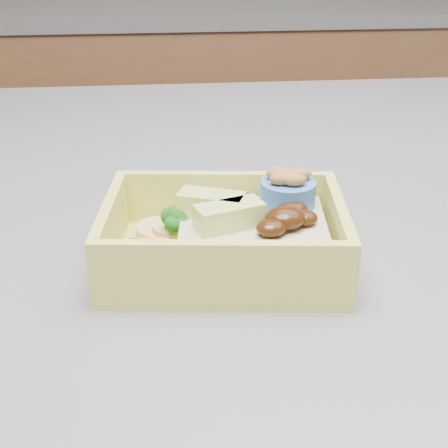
{
  "coord_description": "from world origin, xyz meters",
  "views": [
    {
      "loc": [
        -0.04,
        -0.61,
        1.15
      ],
      "look_at": [
        -0.01,
        -0.22,
        0.95
      ],
      "focal_mm": 50.0,
      "sensor_mm": 36.0,
      "label": 1
    }
  ],
  "objects": [
    {
      "name": "back_cabinets",
      "position": [
        0.0,
        1.23,
        0.89
      ],
      "size": [
        3.2,
        0.62,
        2.3
      ],
      "color": "brown",
      "rests_on": "ground"
    },
    {
      "name": "bento_box",
      "position": [
        0.0,
        -0.22,
        0.94
      ],
      "size": [
        0.18,
        0.14,
        0.06
      ],
      "rotation": [
        0.0,
        0.0,
        -0.11
      ],
      "color": "#CFCC55",
      "rests_on": "island"
    }
  ]
}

